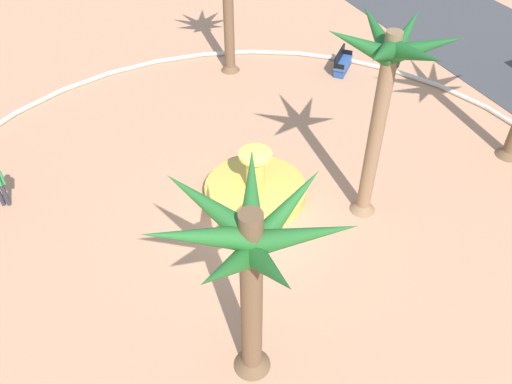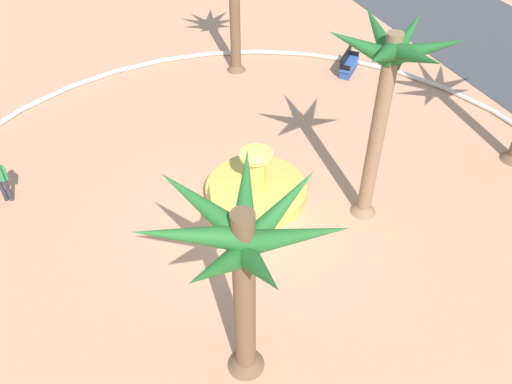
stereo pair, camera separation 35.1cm
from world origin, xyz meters
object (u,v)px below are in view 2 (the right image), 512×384
(fountain, at_px, (256,189))
(palm_tree_far_side, at_px, (387,83))
(person_cyclist_photo, at_px, (1,179))
(palm_tree_mid_plaza, at_px, (242,256))
(bench_west, at_px, (348,66))

(fountain, relative_size, palm_tree_far_side, 0.53)
(palm_tree_far_side, bearing_deg, person_cyclist_photo, -115.10)
(fountain, height_order, person_cyclist_photo, fountain)
(palm_tree_mid_plaza, height_order, palm_tree_far_side, palm_tree_far_side)
(palm_tree_mid_plaza, height_order, person_cyclist_photo, palm_tree_mid_plaza)
(palm_tree_far_side, bearing_deg, fountain, -124.95)
(person_cyclist_photo, bearing_deg, bench_west, 102.53)
(fountain, height_order, bench_west, fountain)
(person_cyclist_photo, bearing_deg, fountain, 69.17)
(fountain, xyz_separation_m, bench_west, (-6.34, 7.21, 0.06))
(bench_west, relative_size, person_cyclist_photo, 0.89)
(palm_tree_mid_plaza, bearing_deg, person_cyclist_photo, -149.38)
(palm_tree_far_side, height_order, person_cyclist_photo, palm_tree_far_side)
(palm_tree_far_side, bearing_deg, bench_west, 153.43)
(palm_tree_mid_plaza, xyz_separation_m, palm_tree_far_side, (-3.69, 5.66, 0.74))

